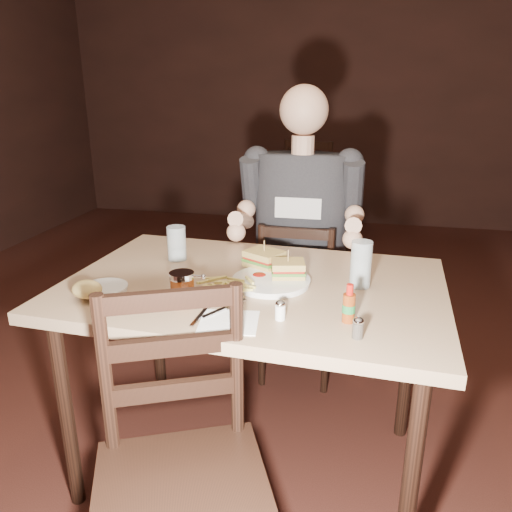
% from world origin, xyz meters
% --- Properties ---
extents(room_shell, '(7.00, 7.00, 7.00)m').
position_xyz_m(room_shell, '(0.00, 0.00, 1.40)').
color(room_shell, black).
rests_on(room_shell, ground).
extents(main_table, '(1.33, 0.93, 0.77)m').
position_xyz_m(main_table, '(-0.21, -0.29, 0.70)').
color(main_table, tan).
rests_on(main_table, ground).
extents(bg_table, '(0.99, 0.99, 0.77)m').
position_xyz_m(bg_table, '(-0.37, 2.50, 0.68)').
color(bg_table, tan).
rests_on(bg_table, ground).
extents(chair_far, '(0.38, 0.42, 0.83)m').
position_xyz_m(chair_far, '(-0.14, 0.41, 0.41)').
color(chair_far, black).
rests_on(chair_far, ground).
extents(chair_near, '(0.58, 0.60, 0.93)m').
position_xyz_m(chair_near, '(-0.25, -0.94, 0.46)').
color(chair_near, black).
rests_on(chair_near, ground).
extents(bg_chair_far, '(0.50, 0.52, 0.84)m').
position_xyz_m(bg_chair_far, '(-0.37, 3.05, 0.42)').
color(bg_chair_far, black).
rests_on(bg_chair_far, ground).
extents(bg_chair_near, '(0.59, 0.62, 1.00)m').
position_xyz_m(bg_chair_near, '(-0.37, 1.95, 0.50)').
color(bg_chair_near, black).
rests_on(bg_chair_near, ground).
extents(diner, '(0.58, 0.45, 0.99)m').
position_xyz_m(diner, '(-0.14, 0.36, 0.92)').
color(diner, '#282A2D').
rests_on(diner, chair_far).
extents(dinner_plate, '(0.27, 0.27, 0.01)m').
position_xyz_m(dinner_plate, '(-0.15, -0.29, 0.78)').
color(dinner_plate, white).
rests_on(dinner_plate, main_table).
extents(sandwich_left, '(0.16, 0.15, 0.10)m').
position_xyz_m(sandwich_left, '(-0.20, -0.17, 0.84)').
color(sandwich_left, tan).
rests_on(sandwich_left, dinner_plate).
extents(sandwich_right, '(0.13, 0.11, 0.10)m').
position_xyz_m(sandwich_right, '(-0.10, -0.26, 0.83)').
color(sandwich_right, tan).
rests_on(sandwich_right, dinner_plate).
extents(fries_pile, '(0.26, 0.19, 0.04)m').
position_xyz_m(fries_pile, '(-0.28, -0.39, 0.80)').
color(fries_pile, '#EBDA65').
rests_on(fries_pile, dinner_plate).
extents(ketchup_dollop, '(0.05, 0.05, 0.01)m').
position_xyz_m(ketchup_dollop, '(-0.20, -0.27, 0.79)').
color(ketchup_dollop, maroon).
rests_on(ketchup_dollop, dinner_plate).
extents(glass_left, '(0.08, 0.08, 0.13)m').
position_xyz_m(glass_left, '(-0.55, -0.12, 0.84)').
color(glass_left, silver).
rests_on(glass_left, main_table).
extents(glass_right, '(0.07, 0.07, 0.16)m').
position_xyz_m(glass_right, '(0.15, -0.25, 0.85)').
color(glass_right, silver).
rests_on(glass_right, main_table).
extents(hot_sauce, '(0.04, 0.04, 0.12)m').
position_xyz_m(hot_sauce, '(0.12, -0.53, 0.83)').
color(hot_sauce, maroon).
rests_on(hot_sauce, main_table).
extents(salt_shaker, '(0.03, 0.03, 0.06)m').
position_xyz_m(salt_shaker, '(-0.07, -0.55, 0.80)').
color(salt_shaker, white).
rests_on(salt_shaker, main_table).
extents(pepper_shaker, '(0.03, 0.03, 0.06)m').
position_xyz_m(pepper_shaker, '(0.15, -0.62, 0.80)').
color(pepper_shaker, '#38332D').
rests_on(pepper_shaker, main_table).
extents(syrup_dispenser, '(0.08, 0.08, 0.10)m').
position_xyz_m(syrup_dispenser, '(-0.39, -0.50, 0.82)').
color(syrup_dispenser, maroon).
rests_on(syrup_dispenser, main_table).
extents(napkin, '(0.19, 0.18, 0.00)m').
position_xyz_m(napkin, '(-0.21, -0.60, 0.77)').
color(napkin, white).
rests_on(napkin, main_table).
extents(knife, '(0.02, 0.19, 0.00)m').
position_xyz_m(knife, '(-0.30, -0.57, 0.78)').
color(knife, silver).
rests_on(knife, napkin).
extents(fork, '(0.10, 0.16, 0.01)m').
position_xyz_m(fork, '(-0.25, -0.53, 0.78)').
color(fork, silver).
rests_on(fork, napkin).
extents(side_plate, '(0.16, 0.16, 0.01)m').
position_xyz_m(side_plate, '(-0.68, -0.47, 0.78)').
color(side_plate, white).
rests_on(side_plate, main_table).
extents(bread_roll, '(0.10, 0.08, 0.06)m').
position_xyz_m(bread_roll, '(-0.69, -0.55, 0.81)').
color(bread_roll, tan).
rests_on(bread_roll, side_plate).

